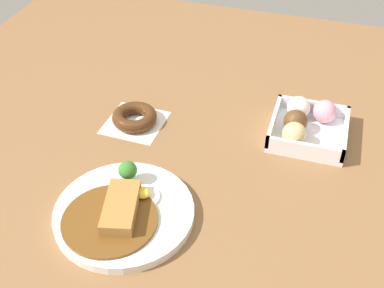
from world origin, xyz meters
name	(u,v)px	position (x,y,z in m)	size (l,w,h in m)	color
ground_plane	(209,178)	(0.00, 0.00, 0.00)	(1.60, 1.60, 0.00)	brown
curry_plate	(123,211)	(0.15, -0.13, 0.01)	(0.26, 0.26, 0.07)	white
donut_box	(305,124)	(-0.20, 0.17, 0.03)	(0.17, 0.17, 0.06)	white
chocolate_ring_donut	(135,118)	(-0.13, -0.21, 0.02)	(0.13, 0.13, 0.03)	white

